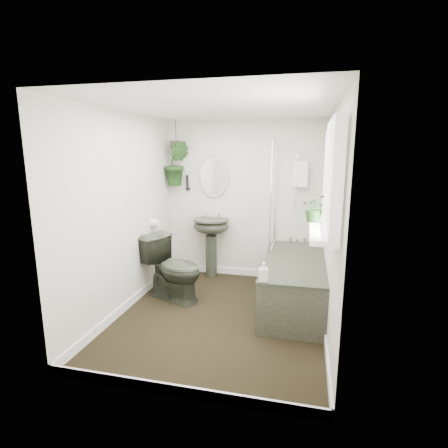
# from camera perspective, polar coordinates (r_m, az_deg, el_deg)

# --- Properties ---
(floor) EXTENTS (2.30, 2.80, 0.02)m
(floor) POSITION_cam_1_polar(r_m,az_deg,el_deg) (4.16, -0.49, -14.87)
(floor) COLOR black
(floor) RESTS_ON ground
(ceiling) EXTENTS (2.30, 2.80, 0.02)m
(ceiling) POSITION_cam_1_polar(r_m,az_deg,el_deg) (3.75, -0.56, 18.74)
(ceiling) COLOR white
(ceiling) RESTS_ON ground
(wall_back) EXTENTS (2.30, 0.02, 2.30)m
(wall_back) POSITION_cam_1_polar(r_m,az_deg,el_deg) (5.15, 3.24, 3.88)
(wall_back) COLOR white
(wall_back) RESTS_ON ground
(wall_front) EXTENTS (2.30, 0.02, 2.30)m
(wall_front) POSITION_cam_1_polar(r_m,az_deg,el_deg) (2.48, -8.37, -4.90)
(wall_front) COLOR white
(wall_front) RESTS_ON ground
(wall_left) EXTENTS (0.02, 2.80, 2.30)m
(wall_left) POSITION_cam_1_polar(r_m,az_deg,el_deg) (4.21, -16.04, 1.67)
(wall_left) COLOR white
(wall_left) RESTS_ON ground
(wall_right) EXTENTS (0.02, 2.80, 2.30)m
(wall_right) POSITION_cam_1_polar(r_m,az_deg,el_deg) (3.69, 17.26, 0.21)
(wall_right) COLOR white
(wall_right) RESTS_ON ground
(skirting) EXTENTS (2.30, 2.80, 0.10)m
(skirting) POSITION_cam_1_polar(r_m,az_deg,el_deg) (4.13, -0.49, -14.12)
(skirting) COLOR white
(skirting) RESTS_ON floor
(bathtub) EXTENTS (0.72, 1.72, 0.58)m
(bathtub) POSITION_cam_1_polar(r_m,az_deg,el_deg) (4.40, 11.41, -9.31)
(bathtub) COLOR #282D22
(bathtub) RESTS_ON floor
(bath_screen) EXTENTS (0.04, 0.72, 1.40)m
(bath_screen) POSITION_cam_1_polar(r_m,az_deg,el_deg) (4.66, 8.06, 4.56)
(bath_screen) COLOR silver
(bath_screen) RESTS_ON bathtub
(shower_box) EXTENTS (0.20, 0.10, 0.35)m
(shower_box) POSITION_cam_1_polar(r_m,az_deg,el_deg) (4.96, 12.37, 7.97)
(shower_box) COLOR white
(shower_box) RESTS_ON wall_back
(oval_mirror) EXTENTS (0.46, 0.03, 0.62)m
(oval_mirror) POSITION_cam_1_polar(r_m,az_deg,el_deg) (5.17, -1.76, 7.82)
(oval_mirror) COLOR #BAB29B
(oval_mirror) RESTS_ON wall_back
(wall_sconce) EXTENTS (0.04, 0.04, 0.22)m
(wall_sconce) POSITION_cam_1_polar(r_m,az_deg,el_deg) (5.29, -6.00, 6.77)
(wall_sconce) COLOR black
(wall_sconce) RESTS_ON wall_back
(toilet_roll_holder) EXTENTS (0.11, 0.11, 0.11)m
(toilet_roll_holder) POSITION_cam_1_polar(r_m,az_deg,el_deg) (4.84, -11.24, 0.17)
(toilet_roll_holder) COLOR white
(toilet_roll_holder) RESTS_ON wall_left
(window_recess) EXTENTS (0.08, 1.00, 0.90)m
(window_recess) POSITION_cam_1_polar(r_m,az_deg,el_deg) (2.93, 17.34, 7.22)
(window_recess) COLOR white
(window_recess) RESTS_ON wall_right
(window_sill) EXTENTS (0.18, 1.00, 0.04)m
(window_sill) POSITION_cam_1_polar(r_m,az_deg,el_deg) (2.98, 15.51, -0.78)
(window_sill) COLOR white
(window_sill) RESTS_ON wall_right
(window_blinds) EXTENTS (0.01, 0.86, 0.76)m
(window_blinds) POSITION_cam_1_polar(r_m,az_deg,el_deg) (2.92, 16.46, 7.27)
(window_blinds) COLOR white
(window_blinds) RESTS_ON wall_right
(toilet) EXTENTS (0.91, 0.72, 0.81)m
(toilet) POSITION_cam_1_polar(r_m,az_deg,el_deg) (4.51, -8.21, -7.12)
(toilet) COLOR #282D22
(toilet) RESTS_ON floor
(pedestal_sink) EXTENTS (0.54, 0.47, 0.89)m
(pedestal_sink) POSITION_cam_1_polar(r_m,az_deg,el_deg) (5.21, -2.10, -3.91)
(pedestal_sink) COLOR #282D22
(pedestal_sink) RESTS_ON floor
(sill_plant) EXTENTS (0.23, 0.21, 0.25)m
(sill_plant) POSITION_cam_1_polar(r_m,az_deg,el_deg) (3.15, 14.63, 2.61)
(sill_plant) COLOR black
(sill_plant) RESTS_ON window_sill
(hanging_plant) EXTENTS (0.42, 0.38, 0.64)m
(hanging_plant) POSITION_cam_1_polar(r_m,az_deg,el_deg) (5.21, -7.73, 9.75)
(hanging_plant) COLOR black
(hanging_plant) RESTS_ON ceiling
(soap_bottle) EXTENTS (0.10, 0.10, 0.19)m
(soap_bottle) POSITION_cam_1_polar(r_m,az_deg,el_deg) (3.54, 6.46, -7.73)
(soap_bottle) COLOR black
(soap_bottle) RESTS_ON bathtub
(hanging_pot) EXTENTS (0.16, 0.16, 0.12)m
(hanging_pot) POSITION_cam_1_polar(r_m,az_deg,el_deg) (5.21, -7.81, 12.62)
(hanging_pot) COLOR #3F3725
(hanging_pot) RESTS_ON ceiling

